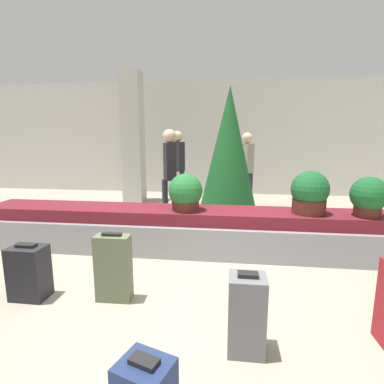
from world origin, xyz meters
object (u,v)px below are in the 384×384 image
Objects in this scene: suitcase_5 at (247,314)px; decorated_tree at (229,153)px; potted_plant_1 at (186,193)px; potted_plant_0 at (369,197)px; traveler_0 at (170,168)px; traveler_1 at (178,162)px; traveler_2 at (247,163)px; potted_plant_2 at (310,193)px; suitcase_0 at (113,268)px; suitcase_4 at (29,272)px; pillar at (133,138)px.

suitcase_5 is 3.54m from decorated_tree.
decorated_tree is at bearing 67.25° from potted_plant_1.
traveler_0 is at bearing 154.37° from potted_plant_0.
suitcase_5 is 0.37× the size of traveler_1.
decorated_tree is (1.08, 0.04, 0.28)m from traveler_0.
traveler_0 is 1.03× the size of traveler_2.
potted_plant_2 is 0.33× the size of traveler_1.
decorated_tree is at bearing 68.27° from traveler_0.
suitcase_4 is (-0.88, -0.07, -0.06)m from suitcase_0.
potted_plant_0 reaches higher than potted_plant_1.
pillar is at bearing -160.21° from traveler_1.
pillar is at bearing 137.28° from potted_plant_2.
suitcase_0 is 4.24m from traveler_1.
potted_plant_1 is 1.69m from potted_plant_2.
traveler_2 is (-1.42, 2.88, 0.16)m from potted_plant_0.
potted_plant_2 is 1.81m from decorated_tree.
suitcase_5 is at bearing -63.89° from pillar.
suitcase_5 is 1.25× the size of potted_plant_0.
pillar is 1.84× the size of traveler_2.
suitcase_0 is at bearing -147.43° from potted_plant_2.
potted_plant_1 is 1.59m from decorated_tree.
potted_plant_1 is at bearing -61.00° from pillar.
suitcase_4 is at bearing -124.98° from decorated_tree.
suitcase_0 is 1.57m from potted_plant_1.
pillar is 3.04m from decorated_tree.
pillar is 2.88m from traveler_2.
potted_plant_2 is 3.59m from traveler_1.
potted_plant_1 is (1.80, -3.26, -0.73)m from pillar.
pillar is at bearing 142.15° from decorated_tree.
traveler_0 is (-1.25, 3.33, 0.76)m from suitcase_5.
traveler_2 is at bearing 61.41° from suitcase_4.
potted_plant_0 is at bearing 20.97° from suitcase_4.
suitcase_5 is 0.38× the size of traveler_2.
potted_plant_1 reaches higher than suitcase_0.
potted_plant_0 is at bearing 49.64° from suitcase_5.
suitcase_5 is 5.02m from traveler_1.
traveler_1 is at bearing 105.80° from suitcase_5.
pillar is at bearing 116.02° from suitcase_5.
potted_plant_0 is 2.41m from potted_plant_1.
suitcase_5 is at bearing -114.69° from potted_plant_2.
traveler_0 is at bearing 148.75° from potted_plant_2.
traveler_2 reaches higher than potted_plant_1.
potted_plant_0 is 3.22m from traveler_0.
potted_plant_2 is at bearing -51.17° from decorated_tree.
suitcase_0 is 0.41× the size of traveler_2.
suitcase_4 is at bearing -159.59° from potted_plant_0.
suitcase_0 is 4.55m from traveler_2.
suitcase_5 is at bearing -34.08° from traveler_2.
decorated_tree is (-1.82, 1.43, 0.47)m from potted_plant_0.
traveler_2 is at bearing 111.18° from traveler_0.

